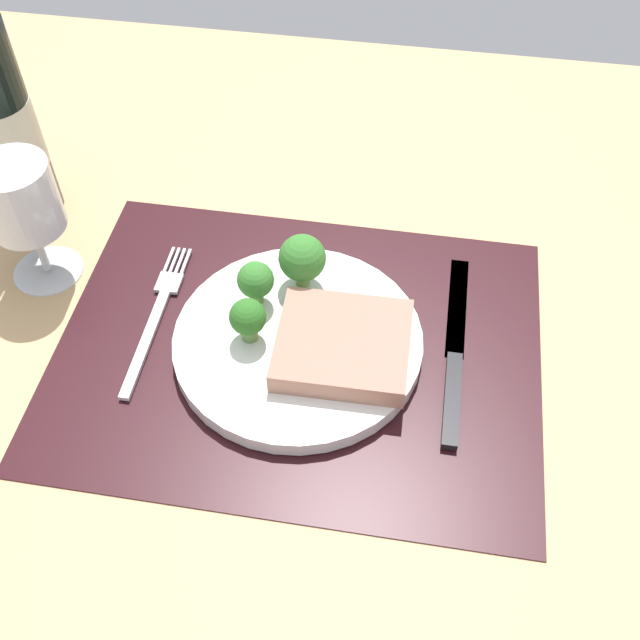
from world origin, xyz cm
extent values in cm
cube|color=tan|center=(0.00, 0.00, -1.50)|extent=(140.00, 110.00, 3.00)
cube|color=black|center=(0.00, 0.00, 0.15)|extent=(45.50, 35.02, 0.30)
cylinder|color=white|center=(0.00, 0.00, 1.10)|extent=(23.40, 23.40, 1.60)
cube|color=tan|center=(4.39, -1.15, 3.01)|extent=(12.12, 10.93, 2.22)
cylinder|color=#6B994C|center=(-4.64, 3.71, 2.66)|extent=(1.23, 1.23, 1.52)
sphere|color=#387A2D|center=(-4.64, 3.71, 4.92)|extent=(3.53, 3.53, 3.53)
cylinder|color=#6B994C|center=(-0.71, 6.73, 2.70)|extent=(1.39, 1.39, 1.60)
sphere|color=#387A2D|center=(-0.71, 6.73, 5.45)|extent=(4.59, 4.59, 4.59)
cylinder|color=#5B8942|center=(-4.38, -0.78, 2.65)|extent=(1.53, 1.53, 1.50)
sphere|color=#2D6B23|center=(-4.38, -0.78, 4.85)|extent=(3.42, 3.42, 3.42)
cube|color=silver|center=(-14.34, -2.00, 0.55)|extent=(1.00, 13.00, 0.50)
cube|color=silver|center=(-14.34, 5.80, 0.55)|extent=(2.40, 2.60, 0.40)
cube|color=silver|center=(-15.24, 8.90, 0.55)|extent=(0.30, 3.60, 0.35)
cube|color=silver|center=(-14.64, 8.90, 0.55)|extent=(0.30, 3.60, 0.35)
cube|color=silver|center=(-14.04, 8.90, 0.55)|extent=(0.30, 3.60, 0.35)
cube|color=silver|center=(-13.44, 8.90, 0.55)|extent=(0.30, 3.60, 0.35)
cube|color=black|center=(14.68, -3.90, 0.70)|extent=(1.40, 10.00, 0.80)
cube|color=silver|center=(14.68, 7.60, 0.45)|extent=(1.80, 13.00, 0.30)
cylinder|color=black|center=(-32.82, 15.04, 11.02)|extent=(6.70, 6.70, 22.03)
cylinder|color=beige|center=(-32.82, 15.04, 9.91)|extent=(6.84, 6.84, 7.71)
cylinder|color=silver|center=(-27.32, 5.85, 0.20)|extent=(7.09, 7.09, 0.40)
cylinder|color=silver|center=(-27.32, 5.85, 3.44)|extent=(0.80, 0.80, 6.09)
cylinder|color=silver|center=(-27.32, 5.85, 10.07)|extent=(7.08, 7.08, 7.17)
cylinder|color=#560C19|center=(-27.32, 5.85, 7.96)|extent=(6.23, 6.23, 2.94)
camera|label=1|loc=(9.13, -43.37, 57.67)|focal=42.92mm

